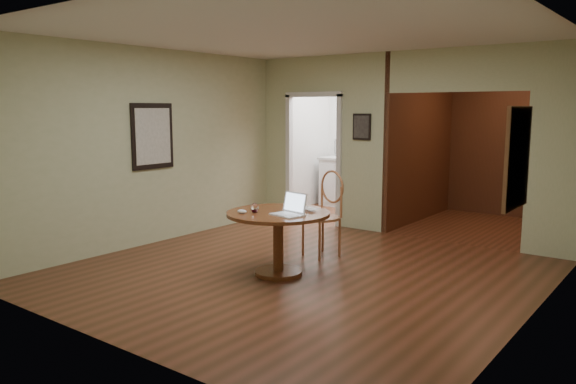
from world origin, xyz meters
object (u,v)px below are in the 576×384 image
Objects in this scene: dining_table at (278,228)px; closed_laptop at (302,209)px; chair at (326,209)px; open_laptop at (291,209)px.

closed_laptop is at bearing 59.26° from dining_table.
closed_laptop is (0.15, 0.25, 0.20)m from dining_table.
chair is 0.82m from closed_laptop.
chair is 2.92× the size of open_laptop.
chair reaches higher than dining_table.
chair reaches higher than open_laptop.
dining_table is 3.10× the size of open_laptop.
closed_laptop is (-0.06, 0.30, -0.05)m from open_laptop.
open_laptop reaches higher than closed_laptop.
open_laptop is at bearing -12.37° from dining_table.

